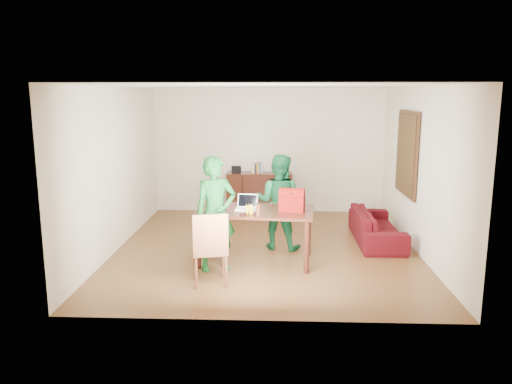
{
  "coord_description": "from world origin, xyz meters",
  "views": [
    {
      "loc": [
        0.17,
        -8.12,
        2.58
      ],
      "look_at": [
        -0.15,
        -0.48,
        1.07
      ],
      "focal_mm": 35.0,
      "sensor_mm": 36.0,
      "label": 1
    }
  ],
  "objects_px": {
    "sofa": "(377,226)",
    "person_near": "(216,214)",
    "red_bag": "(292,202)",
    "person_far": "(279,202)",
    "table": "(255,216)",
    "laptop": "(246,207)",
    "bottle": "(258,209)",
    "chair": "(210,263)"
  },
  "relations": [
    {
      "from": "red_bag",
      "to": "sofa",
      "type": "height_order",
      "value": "red_bag"
    },
    {
      "from": "chair",
      "to": "bottle",
      "type": "xyz_separation_m",
      "value": [
        0.64,
        0.6,
        0.63
      ]
    },
    {
      "from": "table",
      "to": "sofa",
      "type": "bearing_deg",
      "value": 34.58
    },
    {
      "from": "chair",
      "to": "bottle",
      "type": "distance_m",
      "value": 1.08
    },
    {
      "from": "person_near",
      "to": "bottle",
      "type": "bearing_deg",
      "value": -22.51
    },
    {
      "from": "laptop",
      "to": "bottle",
      "type": "xyz_separation_m",
      "value": [
        0.2,
        -0.35,
        0.05
      ]
    },
    {
      "from": "laptop",
      "to": "red_bag",
      "type": "height_order",
      "value": "red_bag"
    },
    {
      "from": "person_far",
      "to": "sofa",
      "type": "height_order",
      "value": "person_far"
    },
    {
      "from": "person_far",
      "to": "laptop",
      "type": "height_order",
      "value": "person_far"
    },
    {
      "from": "person_far",
      "to": "table",
      "type": "bearing_deg",
      "value": 80.73
    },
    {
      "from": "sofa",
      "to": "person_near",
      "type": "bearing_deg",
      "value": 120.36
    },
    {
      "from": "sofa",
      "to": "bottle",
      "type": "bearing_deg",
      "value": 127.19
    },
    {
      "from": "person_near",
      "to": "sofa",
      "type": "bearing_deg",
      "value": 6.76
    },
    {
      "from": "red_bag",
      "to": "person_near",
      "type": "bearing_deg",
      "value": -154.49
    },
    {
      "from": "person_near",
      "to": "person_far",
      "type": "xyz_separation_m",
      "value": [
        0.93,
        1.1,
        -0.05
      ]
    },
    {
      "from": "table",
      "to": "red_bag",
      "type": "relative_size",
      "value": 4.94
    },
    {
      "from": "person_near",
      "to": "bottle",
      "type": "distance_m",
      "value": 0.63
    },
    {
      "from": "chair",
      "to": "red_bag",
      "type": "height_order",
      "value": "red_bag"
    },
    {
      "from": "bottle",
      "to": "sofa",
      "type": "bearing_deg",
      "value": 36.96
    },
    {
      "from": "person_far",
      "to": "red_bag",
      "type": "relative_size",
      "value": 4.25
    },
    {
      "from": "table",
      "to": "person_near",
      "type": "height_order",
      "value": "person_near"
    },
    {
      "from": "chair",
      "to": "red_bag",
      "type": "xyz_separation_m",
      "value": [
        1.14,
        0.89,
        0.67
      ]
    },
    {
      "from": "laptop",
      "to": "sofa",
      "type": "height_order",
      "value": "laptop"
    },
    {
      "from": "laptop",
      "to": "bottle",
      "type": "relative_size",
      "value": 1.82
    },
    {
      "from": "table",
      "to": "person_near",
      "type": "relative_size",
      "value": 1.09
    },
    {
      "from": "chair",
      "to": "laptop",
      "type": "relative_size",
      "value": 3.01
    },
    {
      "from": "laptop",
      "to": "sofa",
      "type": "xyz_separation_m",
      "value": [
        2.24,
        1.19,
        -0.6
      ]
    },
    {
      "from": "table",
      "to": "bottle",
      "type": "bearing_deg",
      "value": -76.12
    },
    {
      "from": "table",
      "to": "laptop",
      "type": "bearing_deg",
      "value": -166.68
    },
    {
      "from": "person_far",
      "to": "bottle",
      "type": "relative_size",
      "value": 8.5
    },
    {
      "from": "chair",
      "to": "person_near",
      "type": "xyz_separation_m",
      "value": [
        0.02,
        0.59,
        0.55
      ]
    },
    {
      "from": "chair",
      "to": "sofa",
      "type": "xyz_separation_m",
      "value": [
        2.68,
        2.14,
        -0.03
      ]
    },
    {
      "from": "person_far",
      "to": "sofa",
      "type": "bearing_deg",
      "value": -148.37
    },
    {
      "from": "person_near",
      "to": "sofa",
      "type": "height_order",
      "value": "person_near"
    },
    {
      "from": "bottle",
      "to": "red_bag",
      "type": "height_order",
      "value": "red_bag"
    },
    {
      "from": "table",
      "to": "laptop",
      "type": "height_order",
      "value": "laptop"
    },
    {
      "from": "chair",
      "to": "laptop",
      "type": "distance_m",
      "value": 1.19
    },
    {
      "from": "red_bag",
      "to": "person_far",
      "type": "bearing_deg",
      "value": 113.8
    },
    {
      "from": "bottle",
      "to": "sofa",
      "type": "distance_m",
      "value": 2.64
    },
    {
      "from": "table",
      "to": "bottle",
      "type": "distance_m",
      "value": 0.42
    },
    {
      "from": "person_near",
      "to": "laptop",
      "type": "height_order",
      "value": "person_near"
    },
    {
      "from": "red_bag",
      "to": "sofa",
      "type": "relative_size",
      "value": 0.2
    }
  ]
}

